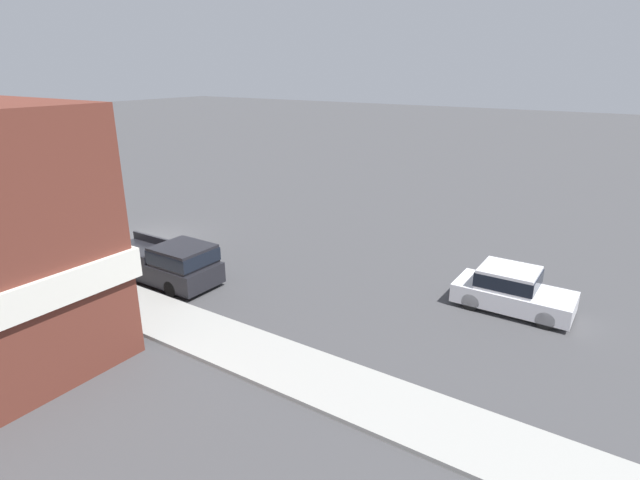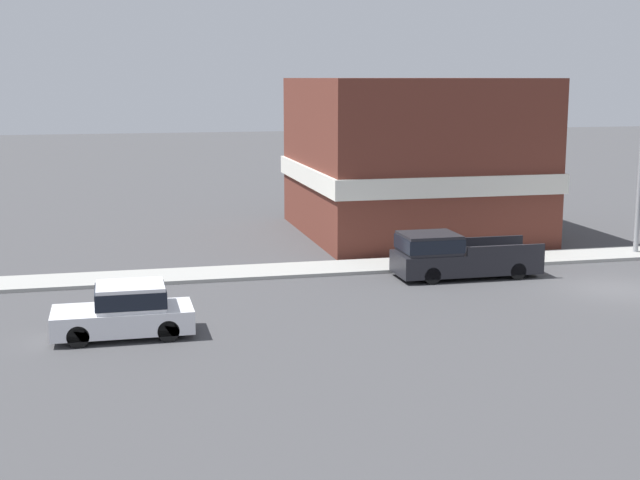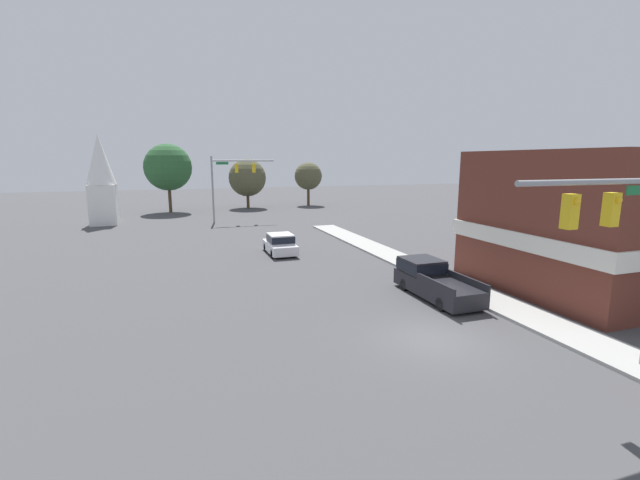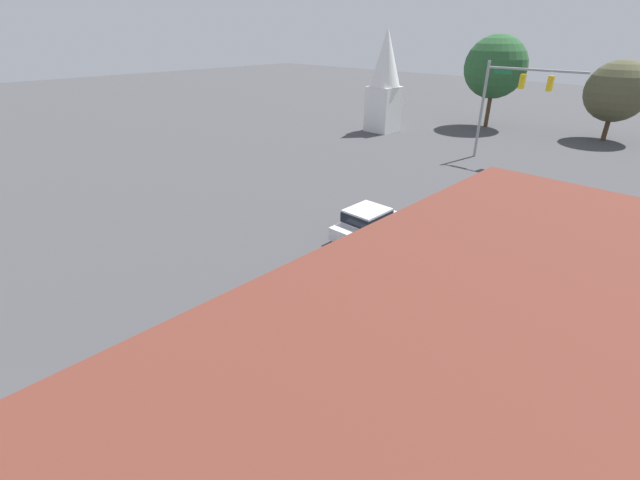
% 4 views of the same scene
% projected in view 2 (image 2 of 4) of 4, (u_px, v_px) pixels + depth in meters
% --- Properties ---
extents(ground_plane, '(200.00, 200.00, 0.00)m').
position_uv_depth(ground_plane, '(614.00, 289.00, 33.17)').
color(ground_plane, '#424244').
extents(sidewalk_curb, '(2.40, 60.00, 0.14)m').
position_uv_depth(sidewalk_curb, '(543.00, 258.00, 38.62)').
color(sidewalk_curb, '#9E9E99').
rests_on(sidewalk_curb, ground).
extents(car_lead, '(1.94, 4.21, 1.62)m').
position_uv_depth(car_lead, '(126.00, 309.00, 27.02)').
color(car_lead, black).
rests_on(car_lead, ground).
extents(pickup_truck_parked, '(2.06, 5.70, 1.80)m').
position_uv_depth(pickup_truck_parked, '(454.00, 255.00, 34.99)').
color(pickup_truck_parked, black).
rests_on(pickup_truck_parked, ground).
extents(corner_brick_building, '(12.24, 10.86, 7.74)m').
position_uv_depth(corner_brick_building, '(410.00, 158.00, 44.51)').
color(corner_brick_building, brown).
rests_on(corner_brick_building, ground).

